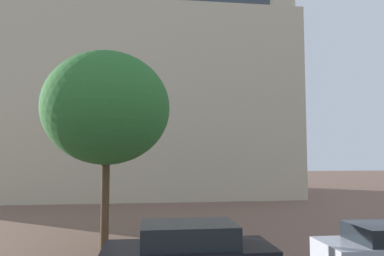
% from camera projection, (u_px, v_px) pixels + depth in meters
% --- Properties ---
extents(landmark_building, '(27.47, 12.28, 31.21)m').
position_uv_depth(landmark_building, '(124.00, 89.00, 30.61)').
color(landmark_building, beige).
rests_on(landmark_building, ground_plane).
extents(car_black, '(4.44, 2.05, 1.53)m').
position_uv_depth(car_black, '(188.00, 254.00, 9.26)').
color(car_black, black).
rests_on(car_black, ground_plane).
extents(tree_curb_far, '(4.64, 4.64, 7.13)m').
position_uv_depth(tree_curb_far, '(107.00, 108.00, 13.08)').
color(tree_curb_far, '#4C3823').
rests_on(tree_curb_far, ground_plane).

